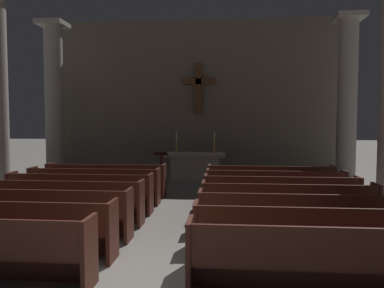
{
  "coord_description": "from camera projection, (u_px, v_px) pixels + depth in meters",
  "views": [
    {
      "loc": [
        1.08,
        -4.6,
        2.17
      ],
      "look_at": [
        0.0,
        7.67,
        1.42
      ],
      "focal_mm": 35.01,
      "sensor_mm": 36.0,
      "label": 1
    }
  ],
  "objects": [
    {
      "name": "altar",
      "position": [
        195.0,
        166.0,
        13.81
      ],
      "size": [
        2.2,
        0.9,
        1.01
      ],
      "color": "#A8A399",
      "rests_on": "ground"
    },
    {
      "name": "column_right_third",
      "position": [
        347.0,
        102.0,
        13.28
      ],
      "size": [
        1.02,
        1.02,
        5.91
      ],
      "color": "#ADA89E",
      "rests_on": "ground"
    },
    {
      "name": "pew_right_row_3",
      "position": [
        298.0,
        219.0,
        6.49
      ],
      "size": [
        3.46,
        0.5,
        0.95
      ],
      "color": "#4C2319",
      "rests_on": "ground"
    },
    {
      "name": "pew_right_row_5",
      "position": [
        281.0,
        196.0,
        8.46
      ],
      "size": [
        3.46,
        0.5,
        0.95
      ],
      "color": "#4C2319",
      "rests_on": "ground"
    },
    {
      "name": "pew_left_row_5",
      "position": [
        80.0,
        193.0,
        8.87
      ],
      "size": [
        3.46,
        0.5,
        0.95
      ],
      "color": "#4C2319",
      "rests_on": "ground"
    },
    {
      "name": "pew_right_row_1",
      "position": [
        329.0,
        261.0,
        4.53
      ],
      "size": [
        3.46,
        0.5,
        0.95
      ],
      "color": "#4C2319",
      "rests_on": "ground"
    },
    {
      "name": "lectern",
      "position": [
        161.0,
        169.0,
        12.71
      ],
      "size": [
        0.44,
        0.36,
        1.15
      ],
      "color": "#4C2319",
      "rests_on": "ground"
    },
    {
      "name": "pew_left_row_7",
      "position": [
        106.0,
        180.0,
        10.84
      ],
      "size": [
        3.46,
        0.5,
        0.95
      ],
      "color": "#4C2319",
      "rests_on": "ground"
    },
    {
      "name": "pew_right_row_7",
      "position": [
        270.0,
        182.0,
        10.43
      ],
      "size": [
        3.46,
        0.5,
        0.95
      ],
      "color": "#4C2319",
      "rests_on": "ground"
    },
    {
      "name": "candlestick_right",
      "position": [
        214.0,
        146.0,
        13.71
      ],
      "size": [
        0.16,
        0.16,
        0.8
      ],
      "color": "#B79338",
      "rests_on": "altar"
    },
    {
      "name": "pew_left_row_2",
      "position": [
        7.0,
        228.0,
        5.92
      ],
      "size": [
        3.46,
        0.5,
        0.95
      ],
      "color": "#4C2319",
      "rests_on": "ground"
    },
    {
      "name": "pew_left_row_4",
      "position": [
        62.0,
        202.0,
        7.89
      ],
      "size": [
        3.46,
        0.5,
        0.95
      ],
      "color": "#4C2319",
      "rests_on": "ground"
    },
    {
      "name": "pew_right_row_2",
      "position": [
        311.0,
        236.0,
        5.51
      ],
      "size": [
        3.46,
        0.5,
        0.95
      ],
      "color": "#4C2319",
      "rests_on": "ground"
    },
    {
      "name": "pew_right_row_4",
      "position": [
        288.0,
        206.0,
        7.48
      ],
      "size": [
        3.46,
        0.5,
        0.95
      ],
      "color": "#4C2319",
      "rests_on": "ground"
    },
    {
      "name": "candlestick_left",
      "position": [
        177.0,
        146.0,
        13.83
      ],
      "size": [
        0.16,
        0.16,
        0.8
      ],
      "color": "#B79338",
      "rests_on": "altar"
    },
    {
      "name": "apse_with_cross",
      "position": [
        199.0,
        97.0,
        15.56
      ],
      "size": [
        11.89,
        0.5,
        6.34
      ],
      "color": "#706656",
      "rests_on": "ground"
    },
    {
      "name": "pew_left_row_6",
      "position": [
        94.0,
        186.0,
        9.85
      ],
      "size": [
        3.46,
        0.5,
        0.95
      ],
      "color": "#4C2319",
      "rests_on": "ground"
    },
    {
      "name": "pew_left_row_3",
      "position": [
        38.0,
        213.0,
        6.9
      ],
      "size": [
        3.46,
        0.5,
        0.95
      ],
      "color": "#4C2319",
      "rests_on": "ground"
    },
    {
      "name": "column_left_third",
      "position": [
        54.0,
        103.0,
        14.23
      ],
      "size": [
        1.02,
        1.02,
        5.91
      ],
      "color": "#ADA89E",
      "rests_on": "ground"
    },
    {
      "name": "pew_right_row_6",
      "position": [
        275.0,
        188.0,
        9.44
      ],
      "size": [
        3.46,
        0.5,
        0.95
      ],
      "color": "#4C2319",
      "rests_on": "ground"
    }
  ]
}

